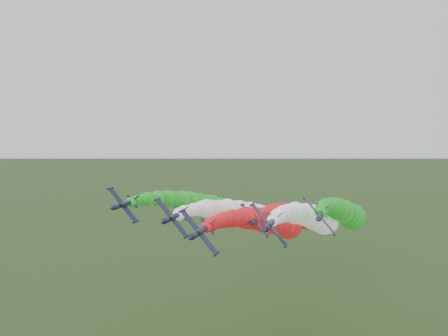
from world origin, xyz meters
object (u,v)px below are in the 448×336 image
(jet_outer_right, at_px, (344,212))
(jet_trail, at_px, (295,216))
(jet_inner_left, at_px, (245,214))
(jet_outer_left, at_px, (204,205))
(jet_inner_right, at_px, (313,218))
(jet_lead, at_px, (269,222))

(jet_outer_right, relative_size, jet_trail, 1.01)
(jet_inner_left, xyz_separation_m, jet_outer_left, (-13.75, 4.98, 1.10))
(jet_outer_left, relative_size, jet_outer_right, 0.99)
(jet_inner_right, distance_m, jet_outer_left, 33.40)
(jet_lead, height_order, jet_trail, jet_lead)
(jet_inner_left, distance_m, jet_inner_right, 18.96)
(jet_inner_right, bearing_deg, jet_inner_left, 172.55)
(jet_inner_right, xyz_separation_m, jet_outer_left, (-32.55, 7.44, 0.80))
(jet_outer_left, xyz_separation_m, jet_trail, (25.65, 12.75, -4.35))
(jet_lead, distance_m, jet_inner_left, 12.62)
(jet_inner_left, relative_size, jet_outer_left, 1.00)
(jet_lead, bearing_deg, jet_inner_left, 131.27)
(jet_lead, height_order, jet_outer_left, jet_outer_left)
(jet_trail, bearing_deg, jet_inner_right, -71.13)
(jet_lead, distance_m, jet_inner_right, 12.61)
(jet_lead, relative_size, jet_inner_right, 1.00)
(jet_inner_left, bearing_deg, jet_inner_right, -7.45)
(jet_inner_left, relative_size, jet_inner_right, 1.00)
(jet_lead, bearing_deg, jet_inner_right, 33.89)
(jet_inner_left, relative_size, jet_trail, 1.00)
(jet_outer_right, bearing_deg, jet_trail, 154.19)
(jet_inner_left, bearing_deg, jet_lead, -48.73)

